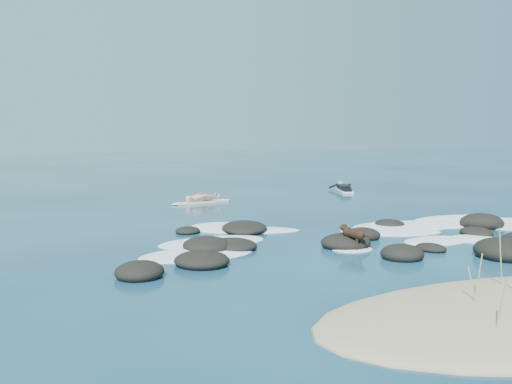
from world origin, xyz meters
name	(u,v)px	position (x,y,z in m)	size (l,w,h in m)	color
ground	(347,233)	(0.00, 0.00, 0.00)	(160.00, 160.00, 0.00)	#0A2642
reef_rocks	(388,242)	(0.13, -2.20, 0.12)	(13.18, 7.34, 0.65)	black
breaking_foam	(393,232)	(1.38, -0.32, 0.01)	(14.70, 7.60, 0.12)	white
standing_surfer_rig	(202,188)	(-2.73, 8.57, 0.66)	(2.85, 1.28, 1.67)	#F6E5C4
paddling_surfer_rig	(343,188)	(5.30, 11.33, 0.16)	(1.37, 2.70, 0.47)	white
dog	(353,233)	(-1.01, -2.38, 0.44)	(0.45, 1.02, 0.66)	black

